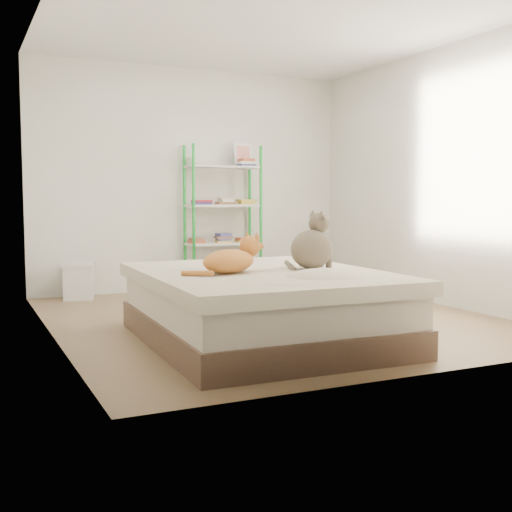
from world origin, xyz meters
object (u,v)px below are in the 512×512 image
bed (261,306)px  shelf_unit (223,218)px  orange_cat (229,258)px  grey_cat (312,241)px  white_bin (79,281)px  cardboard_box (296,277)px

bed → shelf_unit: shelf_unit is taller
orange_cat → grey_cat: size_ratio=1.25×
bed → shelf_unit: bearing=75.0°
white_bin → cardboard_box: bearing=-14.2°
cardboard_box → shelf_unit: bearing=151.5°
shelf_unit → grey_cat: bearing=-98.0°
bed → white_bin: size_ratio=5.42×
bed → cardboard_box: (1.45, 2.10, -0.08)m
bed → orange_cat: (-0.28, -0.05, 0.38)m
grey_cat → shelf_unit: shelf_unit is taller
cardboard_box → white_bin: bearing=-178.6°
orange_cat → shelf_unit: size_ratio=0.31×
white_bin → orange_cat: bearing=-77.4°
bed → orange_cat: 0.47m
grey_cat → white_bin: size_ratio=1.10×
orange_cat → shelf_unit: 2.98m
grey_cat → shelf_unit: size_ratio=0.25×
orange_cat → cardboard_box: size_ratio=0.86×
bed → shelf_unit: size_ratio=1.23×
orange_cat → cardboard_box: 2.79m
bed → shelf_unit: (0.80, 2.72, 0.59)m
orange_cat → shelf_unit: bearing=44.4°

